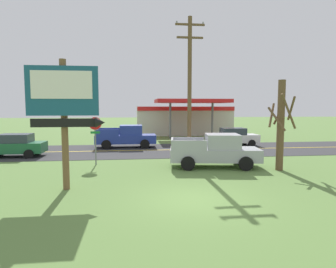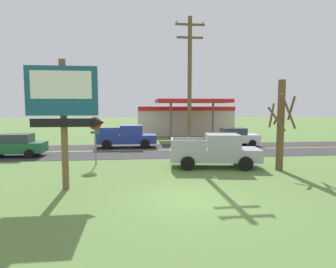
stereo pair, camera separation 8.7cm
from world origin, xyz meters
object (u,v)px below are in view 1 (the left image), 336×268
motel_sign (65,103)px  pickup_silver_parked_on_lawn (216,151)px  car_white_near_lane (234,137)px  car_green_far_lane (14,145)px  gas_station (183,119)px  utility_pole (190,86)px  stop_sign (95,132)px  bare_tree (281,124)px  pickup_blue_on_road (127,137)px

motel_sign → pickup_silver_parked_on_lawn: (7.63, 3.96, -2.73)m
car_white_near_lane → car_green_far_lane: same height
gas_station → pickup_silver_parked_on_lawn: size_ratio=2.21×
utility_pole → car_green_far_lane: utility_pole is taller
stop_sign → bare_tree: bearing=-14.7°
car_white_near_lane → pickup_blue_on_road: bearing=-180.0°
gas_station → car_white_near_lane: 12.51m
pickup_silver_parked_on_lawn → pickup_blue_on_road: 10.59m
motel_sign → car_green_far_lane: 11.03m
motel_sign → gas_station: size_ratio=0.46×
motel_sign → stop_sign: bearing=84.6°
stop_sign → utility_pole: bearing=4.8°
pickup_silver_parked_on_lawn → gas_station: bearing=85.5°
stop_sign → pickup_silver_parked_on_lawn: size_ratio=0.54×
gas_station → pickup_blue_on_road: size_ratio=2.31×
stop_sign → pickup_silver_parked_on_lawn: (7.12, -1.50, -1.06)m
motel_sign → bare_tree: size_ratio=1.10×
pickup_blue_on_road → car_green_far_lane: size_ratio=1.24×
pickup_blue_on_road → car_white_near_lane: pickup_blue_on_road is taller
bare_tree → pickup_blue_on_road: 13.65m
stop_sign → car_green_far_lane: (-6.11, 3.60, -1.20)m
car_white_near_lane → gas_station: bearing=102.4°
utility_pole → bare_tree: utility_pole is taller
motel_sign → stop_sign: 5.74m
stop_sign → car_green_far_lane: size_ratio=0.70×
gas_station → pickup_blue_on_road: (-7.07, -12.17, -0.98)m
utility_pole → gas_station: (2.86, 19.27, -2.96)m
bare_tree → utility_pole: bearing=144.4°
motel_sign → utility_pole: bearing=42.8°
stop_sign → bare_tree: 10.83m
car_green_far_lane → bare_tree: bearing=-21.0°
pickup_silver_parked_on_lawn → car_white_near_lane: bearing=64.5°
stop_sign → gas_station: 21.63m
car_white_near_lane → motel_sign: bearing=-132.5°
gas_station → pickup_silver_parked_on_lawn: 21.35m
motel_sign → car_green_far_lane: (-5.60, 9.06, -2.86)m
utility_pole → motel_sign: bearing=-137.2°
motel_sign → car_white_near_lane: size_ratio=1.32×
car_white_near_lane → stop_sign: bearing=-146.4°
gas_station → utility_pole: bearing=-98.5°
pickup_blue_on_road → pickup_silver_parked_on_lawn: bearing=-59.3°
stop_sign → pickup_blue_on_road: size_ratio=0.57×
car_green_far_lane → gas_station: bearing=47.3°
motel_sign → gas_station: 26.94m
motel_sign → bare_tree: motel_sign is taller
pickup_silver_parked_on_lawn → pickup_blue_on_road: size_ratio=1.04×
pickup_silver_parked_on_lawn → stop_sign: bearing=168.1°
utility_pole → bare_tree: 6.04m
stop_sign → utility_pole: 6.60m
bare_tree → pickup_blue_on_road: bare_tree is taller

